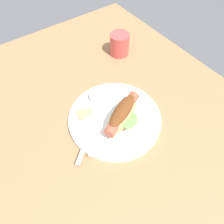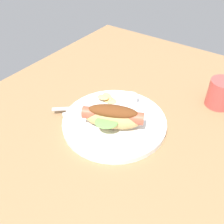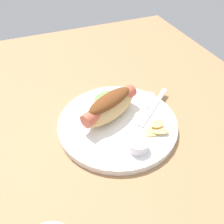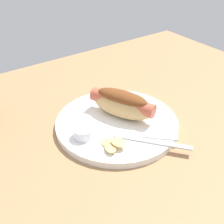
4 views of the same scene
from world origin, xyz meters
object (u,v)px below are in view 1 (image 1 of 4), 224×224
Objects in this scene: chips_pile at (85,113)px; hot_dog at (122,114)px; plate at (115,118)px; sauce_ramekin at (95,97)px; drinking_cup at (120,44)px; fork at (88,137)px; knife at (95,135)px.

hot_dog is at bearing 43.24° from chips_pile.
sauce_ramekin is (-9.63, -1.18, 1.98)cm from plate.
sauce_ramekin is 0.72× the size of chips_pile.
plate is 9.63cm from chips_pile.
hot_dog is at bearing -35.40° from drinking_cup.
hot_dog is 12.23cm from fork.
sauce_ramekin is at bearing 119.15° from chips_pile.
fork is at bearing -25.03° from chips_pile.
chips_pile is 34.32cm from drinking_cup.
hot_dog is (2.37, 1.07, 4.27)cm from plate.
plate is 10.80cm from fork.
plate is 9.91cm from sauce_ramekin.
knife is at bearing -9.98° from chips_pile.
fork is at bearing -40.96° from sauce_ramekin.
fork is at bearing -61.68° from knife.
fork is 1.62× the size of drinking_cup.
drinking_cup is at bearing 140.74° from plate.
sauce_ramekin is 0.32× the size of knife.
drinking_cup reaches higher than fork.
hot_dog reaches higher than fork.
knife reaches higher than plate.
plate is 4.73× the size of chips_pile.
sauce_ramekin reaches higher than knife.
fork is 2.20cm from knife.
knife is at bearing -77.52° from plate.
chips_pile is at bearing -131.67° from plate.
drinking_cup is at bearing -178.84° from fork.
drinking_cup reaches higher than plate.
knife is 8.36cm from chips_pile.
plate is 8.82cm from knife.
hot_dog is 1.19× the size of knife.
knife is 2.23× the size of chips_pile.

